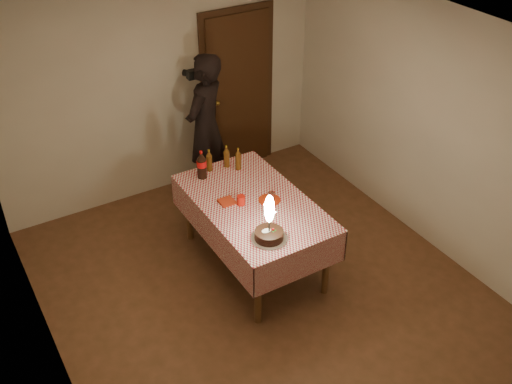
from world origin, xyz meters
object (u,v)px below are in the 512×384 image
dining_table (253,210)px  clear_cup (272,197)px  amber_bottle_mid (227,157)px  cola_bottle (202,165)px  amber_bottle_left (209,161)px  photographer (206,127)px  birthday_cake (269,228)px  red_plate (269,200)px  amber_bottle_right (238,159)px  red_cup (241,200)px

dining_table → clear_cup: (0.17, -0.07, 0.15)m
clear_cup → amber_bottle_mid: (-0.07, 0.80, 0.07)m
cola_bottle → clear_cup: bearing=-61.3°
dining_table → cola_bottle: bearing=109.6°
cola_bottle → amber_bottle_left: (0.13, 0.09, -0.03)m
amber_bottle_left → photographer: bearing=66.0°
birthday_cake → red_plate: size_ratio=2.18×
clear_cup → amber_bottle_right: amber_bottle_right is taller
amber_bottle_right → clear_cup: bearing=-90.7°
red_cup → amber_bottle_mid: size_ratio=0.39×
clear_cup → amber_bottle_mid: size_ratio=0.35×
photographer → amber_bottle_right: bearing=-93.0°
red_plate → amber_bottle_right: 0.69m
clear_cup → photographer: (0.05, 1.55, 0.06)m
cola_bottle → amber_bottle_right: size_ratio=1.25×
clear_cup → amber_bottle_right: 0.69m
cola_bottle → photographer: size_ratio=0.18×
cola_bottle → dining_table: bearing=-70.4°
red_plate → cola_bottle: cola_bottle is taller
cola_bottle → amber_bottle_left: size_ratio=1.25×
birthday_cake → amber_bottle_right: birthday_cake is taller
dining_table → birthday_cake: birthday_cake is taller
red_plate → amber_bottle_mid: 0.79m
red_cup → dining_table: bearing=-9.4°
red_plate → red_cup: bearing=163.6°
dining_table → cola_bottle: cola_bottle is taller
red_plate → amber_bottle_mid: size_ratio=0.86×
red_cup → clear_cup: (0.30, -0.09, -0.01)m
photographer → amber_bottle_left: bearing=-114.0°
dining_table → amber_bottle_left: 0.79m
clear_cup → amber_bottle_left: size_ratio=0.35×
cola_bottle → amber_bottle_left: cola_bottle is taller
birthday_cake → cola_bottle: 1.24m
red_plate → amber_bottle_left: amber_bottle_left is taller
red_cup → amber_bottle_left: bearing=88.0°
clear_cup → amber_bottle_mid: amber_bottle_mid is taller
clear_cup → cola_bottle: bearing=118.7°
photographer → birthday_cake: bearing=-100.9°
red_plate → red_cup: size_ratio=2.20×
amber_bottle_left → amber_bottle_mid: 0.20m
clear_cup → red_plate: bearing=144.4°
birthday_cake → cola_bottle: bearing=92.7°
clear_cup → photographer: bearing=88.0°
birthday_cake → cola_bottle: (-0.06, 1.24, 0.03)m
photographer → cola_bottle: bearing=-119.2°
amber_bottle_right → photographer: size_ratio=0.14×
red_cup → amber_bottle_right: (0.30, 0.59, 0.07)m
dining_table → amber_bottle_mid: bearing=82.7°
cola_bottle → amber_bottle_right: (0.41, -0.05, -0.03)m
birthday_cake → amber_bottle_mid: 1.33m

